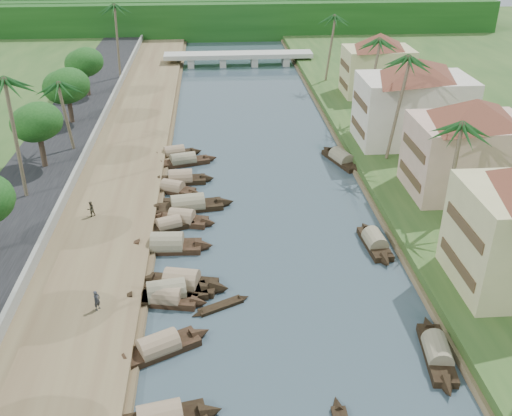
{
  "coord_description": "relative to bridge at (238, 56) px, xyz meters",
  "views": [
    {
      "loc": [
        -4.97,
        -36.74,
        27.15
      ],
      "look_at": [
        -1.37,
        10.28,
        2.0
      ],
      "focal_mm": 40.0,
      "sensor_mm": 36.0,
      "label": 1
    }
  ],
  "objects": [
    {
      "name": "sampan_12",
      "position": [
        -8.81,
        -46.44,
        -1.31
      ],
      "size": [
        8.61,
        3.69,
        2.05
      ],
      "rotation": [
        0.0,
        0.0,
        0.26
      ],
      "color": "black",
      "rests_on": "ground"
    },
    {
      "name": "sampan_11",
      "position": [
        -8.91,
        -51.39,
        -1.31
      ],
      "size": [
        7.69,
        2.13,
        2.19
      ],
      "rotation": [
        0.0,
        0.0,
        0.05
      ],
      "color": "black",
      "rests_on": "ground"
    },
    {
      "name": "tree_5",
      "position": [
        -24.0,
        -21.96,
        4.57
      ],
      "size": [
        5.01,
        5.01,
        7.02
      ],
      "color": "#4D392C",
      "rests_on": "ground"
    },
    {
      "name": "palm_5",
      "position": [
        -24.0,
        -56.15,
        11.13
      ],
      "size": [
        3.2,
        3.2,
        13.32
      ],
      "color": "#73644D",
      "rests_on": "ground"
    },
    {
      "name": "sampan_16",
      "position": [
        9.95,
        -47.23,
        -1.31
      ],
      "size": [
        4.52,
        9.03,
        2.19
      ],
      "rotation": [
        0.0,
        0.0,
        1.91
      ],
      "color": "black",
      "rests_on": "ground"
    },
    {
      "name": "left_bank",
      "position": [
        -16.0,
        -52.0,
        -1.32
      ],
      "size": [
        10.0,
        180.0,
        0.8
      ],
      "primitive_type": "cube",
      "color": "brown",
      "rests_on": "ground"
    },
    {
      "name": "palm_6",
      "position": [
        -22.0,
        -43.82,
        7.44
      ],
      "size": [
        3.2,
        3.2,
        9.48
      ],
      "color": "#73644D",
      "rests_on": "ground"
    },
    {
      "name": "sampan_15",
      "position": [
        8.98,
        -66.12,
        -1.31
      ],
      "size": [
        2.08,
        7.62,
        2.04
      ],
      "rotation": [
        0.0,
        0.0,
        1.64
      ],
      "color": "black",
      "rests_on": "ground"
    },
    {
      "name": "sampan_10",
      "position": [
        -9.66,
        -53.7,
        -1.32
      ],
      "size": [
        6.71,
        3.96,
        1.9
      ],
      "rotation": [
        0.0,
        0.0,
        -0.41
      ],
      "color": "black",
      "rests_on": "ground"
    },
    {
      "name": "retaining_wall",
      "position": [
        -20.2,
        -52.0,
        -0.37
      ],
      "size": [
        0.4,
        180.0,
        1.1
      ],
      "primitive_type": "cube",
      "color": "gray",
      "rests_on": "left_bank"
    },
    {
      "name": "right_bank",
      "position": [
        19.0,
        -52.0,
        -1.12
      ],
      "size": [
        16.0,
        180.0,
        1.2
      ],
      "primitive_type": "cube",
      "color": "#26461C",
      "rests_on": "ground"
    },
    {
      "name": "building_distant",
      "position": [
        19.99,
        -24.0,
        4.16
      ],
      "size": [
        12.62,
        12.62,
        9.2
      ],
      "color": "#CDC589",
      "rests_on": "right_bank"
    },
    {
      "name": "road",
      "position": [
        -24.5,
        -52.0,
        -1.02
      ],
      "size": [
        8.0,
        180.0,
        1.4
      ],
      "primitive_type": "cube",
      "color": "black",
      "rests_on": "ground"
    },
    {
      "name": "palm_7",
      "position": [
        14.0,
        -15.86,
        9.56
      ],
      "size": [
        3.2,
        3.2,
        11.88
      ],
      "color": "#73644D",
      "rests_on": "ground"
    },
    {
      "name": "palm_1",
      "position": [
        16.0,
        -64.06,
        8.66
      ],
      "size": [
        3.2,
        3.2,
        10.96
      ],
      "color": "#73644D",
      "rests_on": "ground"
    },
    {
      "name": "person_far",
      "position": [
        -17.03,
        -59.88,
        -0.16
      ],
      "size": [
        0.94,
        0.92,
        1.53
      ],
      "primitive_type": "imported",
      "rotation": [
        0.0,
        0.0,
        3.83
      ],
      "color": "#353225",
      "rests_on": "left_bank"
    },
    {
      "name": "person_near",
      "position": [
        -14.02,
        -74.41,
        -0.12
      ],
      "size": [
        0.63,
        0.7,
        1.6
      ],
      "primitive_type": "imported",
      "rotation": [
        0.0,
        0.0,
        1.03
      ],
      "color": "#2B2D33",
      "rests_on": "left_bank"
    },
    {
      "name": "sampan_3",
      "position": [
        -9.16,
        -72.4,
        -1.3
      ],
      "size": [
        8.91,
        3.12,
        2.33
      ],
      "rotation": [
        0.0,
        0.0,
        0.16
      ],
      "color": "black",
      "rests_on": "ground"
    },
    {
      "name": "palm_3",
      "position": [
        16.0,
        -35.01,
        9.71
      ],
      "size": [
        3.2,
        3.2,
        12.03
      ],
      "color": "#73644D",
      "rests_on": "ground"
    },
    {
      "name": "palm_8",
      "position": [
        -20.5,
        -11.95,
        10.96
      ],
      "size": [
        3.2,
        3.2,
        13.14
      ],
      "color": "#73644D",
      "rests_on": "ground"
    },
    {
      "name": "building_mid",
      "position": [
        19.99,
        -58.0,
        4.41
      ],
      "size": [
        14.11,
        14.11,
        9.7
      ],
      "color": "#CFA592",
      "rests_on": "right_bank"
    },
    {
      "name": "sampan_13",
      "position": [
        -9.96,
        -43.94,
        -1.31
      ],
      "size": [
        7.14,
        3.18,
        1.96
      ],
      "rotation": [
        0.0,
        0.0,
        0.26
      ],
      "color": "black",
      "rests_on": "ground"
    },
    {
      "name": "sampan_5",
      "position": [
        -8.04,
        -71.13,
        -1.3
      ],
      "size": [
        8.16,
        3.68,
        2.49
      ],
      "rotation": [
        0.0,
        0.0,
        -0.23
      ],
      "color": "black",
      "rests_on": "ground"
    },
    {
      "name": "treeline",
      "position": [
        -0.0,
        28.0,
        2.28
      ],
      "size": [
        120.0,
        14.0,
        8.0
      ],
      "color": "#123E10",
      "rests_on": "ground"
    },
    {
      "name": "sampan_14",
      "position": [
        9.46,
        -80.44,
        -1.31
      ],
      "size": [
        2.5,
        8.11,
        1.97
      ],
      "rotation": [
        0.0,
        0.0,
        1.44
      ],
      "color": "black",
      "rests_on": "ground"
    },
    {
      "name": "ground",
      "position": [
        -0.0,
        -72.0,
        -1.72
      ],
      "size": [
        220.0,
        220.0,
        0.0
      ],
      "primitive_type": "plane",
      "color": "#34444E",
      "rests_on": "ground"
    },
    {
      "name": "sampan_7",
      "position": [
        -9.61,
        -61.64,
        -1.32
      ],
      "size": [
        6.55,
        3.6,
        1.8
      ],
      "rotation": [
        0.0,
        0.0,
        0.37
      ],
      "color": "black",
      "rests_on": "ground"
    },
    {
      "name": "building_far",
      "position": [
        18.99,
        -44.0,
        4.66
      ],
      "size": [
        15.59,
        15.59,
        10.2
      ],
      "color": "beige",
      "rests_on": "right_bank"
    },
    {
      "name": "canoe_1",
      "position": [
        -4.99,
        -73.84,
        -1.62
      ],
      "size": [
        4.79,
        2.91,
        0.8
      ],
      "rotation": [
        0.0,
        0.0,
        0.46
      ],
      "color": "black",
      "rests_on": "ground"
    },
    {
      "name": "tree_4",
      "position": [
        -24.0,
        -34.2,
        4.52
      ],
      "size": [
        5.34,
        5.34,
        7.11
      ],
      "color": "#4D392C",
      "rests_on": "ground"
    },
    {
      "name": "tree_3",
      "position": [
        -24.0,
        -48.8,
        4.72
      ],
      "size": [
        4.91,
        4.91,
        7.14
      ],
      "color": "#4D392C",
      "rests_on": "ground"
    },
    {
      "name": "sampan_2",
      "position": [
        -9.31,
        -78.51,
        -1.31
      ],
      "size": [
        7.8,
        4.95,
        2.11
      ],
      "rotation": [
        0.0,
        0.0,
        0.46
      ],
      "color": "black",
      "rests_on": "ground"
    },
    {
      "name": "sampan_4",
      "position": [
        -9.12,
        -73.04,
        -1.32
      ],
      "size": [
        6.71,
        2.71,
        1.91
      ],
      "rotation": [
        0.0,
        0.0,
        -0.2
      ],
      "color": "black",
      "rests_on": "ground"
    },
    {
      "name": "sampan_9",
      "position": [
        -7.93,
        -57.76,
        -1.3
      ],
      "size": [
        9.85,
        3.31,
        2.41
      ],
      "rotation": [
        0.0,
        0.0,
        0.15
      ],
      "color": "black",
      "rests_on": "ground"
    },
    {
      "name": "bridge",
      "position": [
        0.0,
        0.0,
        0.0
      ],
      "size": [
        28.0,
        4.0,
        2.4
      ],
      "color": "#ABABA0",
      "rests_on": "ground"
    },
    {
      "name": "sampan_6",
      "position": [
        -9.53,
        -65.22,
        -1.3
      ],
      "size": [
        8.42,
        2.43,
        2.46
      ],
      "rotation": [
        0.0,
        0.0,
        -0.05
      ],
      "color": "black",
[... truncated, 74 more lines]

